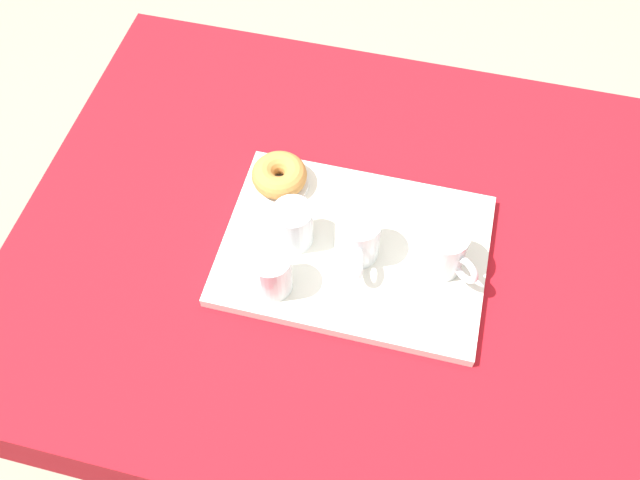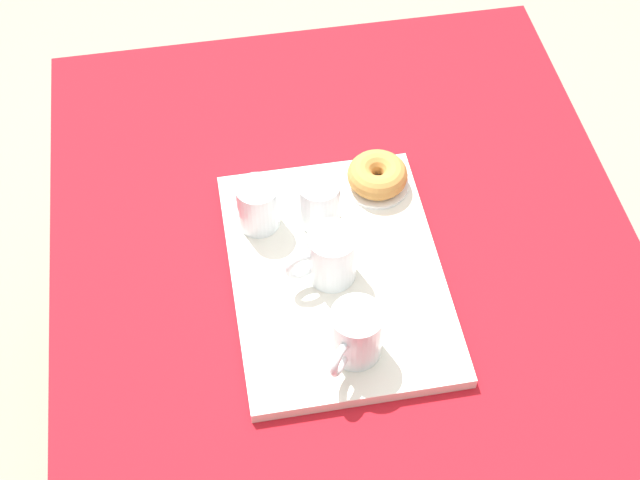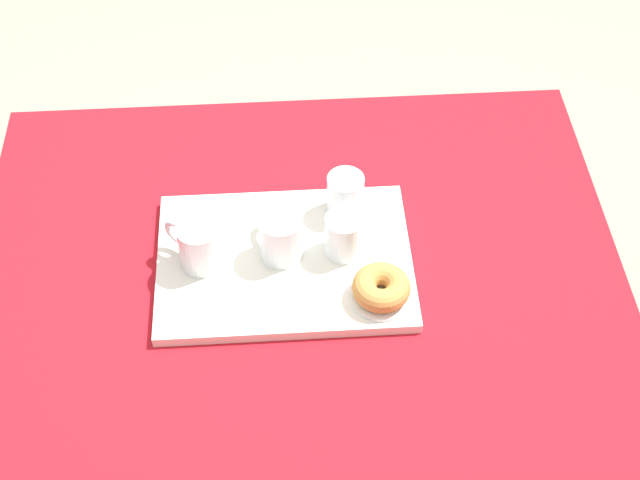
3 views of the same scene
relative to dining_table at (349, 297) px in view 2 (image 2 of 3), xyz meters
The scene contains 9 objects.
ground_plane 0.67m from the dining_table, ahead, with size 6.00×6.00×0.00m, color gray.
dining_table is the anchor object (origin of this frame).
serving_tray 0.12m from the dining_table, 47.58° to the right, with size 0.47×0.34×0.02m, color silver.
tea_mug_left 0.17m from the dining_table, 51.79° to the right, with size 0.08×0.12×0.09m.
tea_mug_right 0.24m from the dining_table, ahead, with size 0.11×0.09×0.09m.
water_glass_near 0.19m from the dining_table, 155.87° to the right, with size 0.07×0.07×0.09m.
water_glass_far 0.23m from the dining_table, 124.61° to the right, with size 0.07×0.07×0.09m.
donut_plate_left 0.20m from the dining_table, 152.43° to the left, with size 0.11×0.11×0.01m, color white.
sugar_donut_left 0.22m from the dining_table, 152.43° to the left, with size 0.10×0.10×0.04m, color #BC7F3D.
Camera 2 is at (0.88, -0.20, 1.99)m, focal length 51.62 mm.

